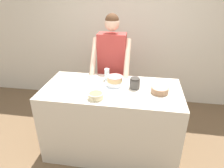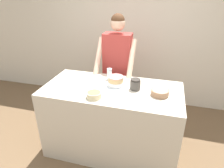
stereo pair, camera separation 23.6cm
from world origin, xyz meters
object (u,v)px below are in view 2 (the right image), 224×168
object	(u,v)px
person_baker	(117,62)
frosting_bowl_pink	(160,92)
stoneware_jar	(135,84)
cake	(116,82)
drinking_glass	(109,74)
frosting_bowl_yellow	(94,95)
ceramic_plate	(85,85)

from	to	relation	value
person_baker	frosting_bowl_pink	size ratio (longest dim) A/B	8.65
person_baker	stoneware_jar	distance (m)	0.74
cake	drinking_glass	distance (m)	0.22
frosting_bowl_yellow	ceramic_plate	distance (m)	0.33
frosting_bowl_pink	ceramic_plate	bearing A→B (deg)	-179.79
cake	frosting_bowl_pink	world-z (taller)	cake
drinking_glass	stoneware_jar	xyz separation A→B (m)	(0.38, -0.19, -0.01)
frosting_bowl_pink	frosting_bowl_yellow	distance (m)	0.75
cake	stoneware_jar	distance (m)	0.25
person_baker	drinking_glass	distance (m)	0.43
drinking_glass	ceramic_plate	xyz separation A→B (m)	(-0.25, -0.27, -0.07)
person_baker	cake	xyz separation A→B (m)	(0.14, -0.60, -0.05)
person_baker	frosting_bowl_pink	bearing A→B (deg)	-45.65
cake	frosting_bowl_pink	size ratio (longest dim) A/B	1.59
frosting_bowl_pink	drinking_glass	distance (m)	0.73
ceramic_plate	stoneware_jar	size ratio (longest dim) A/B	1.64
person_baker	stoneware_jar	bearing A→B (deg)	-58.48
frosting_bowl_pink	ceramic_plate	world-z (taller)	frosting_bowl_pink
person_baker	frosting_bowl_yellow	bearing A→B (deg)	-91.69
drinking_glass	ceramic_plate	bearing A→B (deg)	-132.40
frosting_bowl_yellow	ceramic_plate	size ratio (longest dim) A/B	0.78
frosting_bowl_yellow	stoneware_jar	xyz separation A→B (m)	(0.41, 0.32, 0.03)
drinking_glass	person_baker	bearing A→B (deg)	90.32
frosting_bowl_yellow	frosting_bowl_pink	bearing A→B (deg)	19.47
frosting_bowl_pink	frosting_bowl_yellow	xyz separation A→B (m)	(-0.71, -0.25, -0.00)
frosting_bowl_pink	stoneware_jar	size ratio (longest dim) A/B	1.51
stoneware_jar	person_baker	bearing A→B (deg)	121.52
cake	ceramic_plate	distance (m)	0.40
stoneware_jar	frosting_bowl_pink	bearing A→B (deg)	-13.60
cake	drinking_glass	size ratio (longest dim) A/B	2.07
cake	frosting_bowl_yellow	xyz separation A→B (m)	(-0.16, -0.35, -0.02)
frosting_bowl_yellow	stoneware_jar	bearing A→B (deg)	38.14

